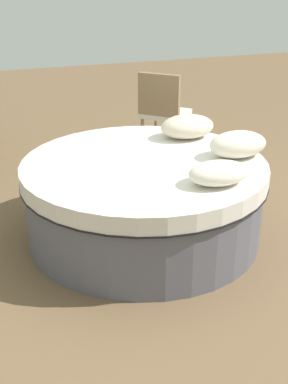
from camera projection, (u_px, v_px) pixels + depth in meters
ground_plane at (144, 234)px, 4.43m from camera, size 16.00×16.00×0.00m
round_bed at (144, 198)px, 4.28m from camera, size 2.02×2.02×0.68m
throw_pillow_0 at (218, 173)px, 3.70m from camera, size 0.46×0.31×0.17m
throw_pillow_1 at (238, 144)px, 4.22m from camera, size 0.50×0.33×0.22m
throw_pillow_2 at (187, 126)px, 4.68m from camera, size 0.50×0.36×0.21m
patio_chair at (163, 107)px, 6.18m from camera, size 0.72×0.72×0.98m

